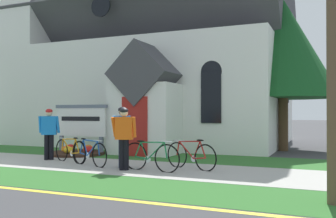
{
  "coord_description": "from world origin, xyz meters",
  "views": [
    {
      "loc": [
        10.59,
        -7.32,
        1.54
      ],
      "look_at": [
        5.85,
        3.75,
        1.65
      ],
      "focal_mm": 40.42,
      "sensor_mm": 36.0,
      "label": 1
    }
  ],
  "objects": [
    {
      "name": "ground",
      "position": [
        0.0,
        4.0,
        0.0
      ],
      "size": [
        140.0,
        140.0,
        0.0
      ],
      "primitive_type": "plane",
      "color": "#3D3D3F"
    },
    {
      "name": "sidewalk_slab",
      "position": [
        1.82,
        2.05,
        0.01
      ],
      "size": [
        32.0,
        2.77,
        0.01
      ],
      "primitive_type": "cube",
      "color": "#A8A59E",
      "rests_on": "ground"
    },
    {
      "name": "church_lawn",
      "position": [
        1.82,
        4.75,
        0.0
      ],
      "size": [
        24.0,
        2.62,
        0.01
      ],
      "primitive_type": "cube",
      "color": "#2D6628",
      "rests_on": "ground"
    },
    {
      "name": "church_building",
      "position": [
        1.35,
        10.2,
        4.66
      ],
      "size": [
        14.14,
        10.76,
        13.37
      ],
      "color": "white",
      "rests_on": "ground"
    },
    {
      "name": "church_sign",
      "position": [
        2.06,
        4.34,
        1.2
      ],
      "size": [
        2.28,
        0.16,
        1.83
      ],
      "color": "slate",
      "rests_on": "ground"
    },
    {
      "name": "flower_bed",
      "position": [
        2.08,
        4.02,
        0.09
      ],
      "size": [
        2.11,
        2.11,
        0.34
      ],
      "color": "#382319",
      "rests_on": "ground"
    },
    {
      "name": "bicycle_blue",
      "position": [
        6.26,
        1.63,
        0.39
      ],
      "size": [
        1.74,
        0.26,
        0.83
      ],
      "color": "black",
      "rests_on": "ground"
    },
    {
      "name": "bicycle_orange",
      "position": [
        4.18,
        1.85,
        0.37
      ],
      "size": [
        1.61,
        0.68,
        0.81
      ],
      "color": "black",
      "rests_on": "ground"
    },
    {
      "name": "bicycle_white",
      "position": [
        7.12,
        2.37,
        0.38
      ],
      "size": [
        1.64,
        0.65,
        0.85
      ],
      "color": "black",
      "rests_on": "ground"
    },
    {
      "name": "bicycle_yellow",
      "position": [
        3.23,
        2.2,
        0.37
      ],
      "size": [
        1.61,
        0.67,
        0.81
      ],
      "color": "black",
      "rests_on": "ground"
    },
    {
      "name": "cyclist_in_green_jersey",
      "position": [
        5.31,
        1.81,
        1.0
      ],
      "size": [
        0.3,
        0.75,
        1.7
      ],
      "color": "#191E38",
      "rests_on": "ground"
    },
    {
      "name": "cyclist_in_white_jersey",
      "position": [
        5.56,
        1.46,
        0.97
      ],
      "size": [
        0.65,
        0.33,
        1.66
      ],
      "color": "black",
      "rests_on": "ground"
    },
    {
      "name": "cyclist_in_yellow_jersey",
      "position": [
        2.23,
        2.41,
        0.97
      ],
      "size": [
        0.61,
        0.41,
        1.66
      ],
      "color": "black",
      "rests_on": "ground"
    },
    {
      "name": "roadside_conifer",
      "position": [
        8.86,
        8.53,
        4.14
      ],
      "size": [
        4.39,
        4.39,
        6.18
      ],
      "color": "#4C3823",
      "rests_on": "ground"
    }
  ]
}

